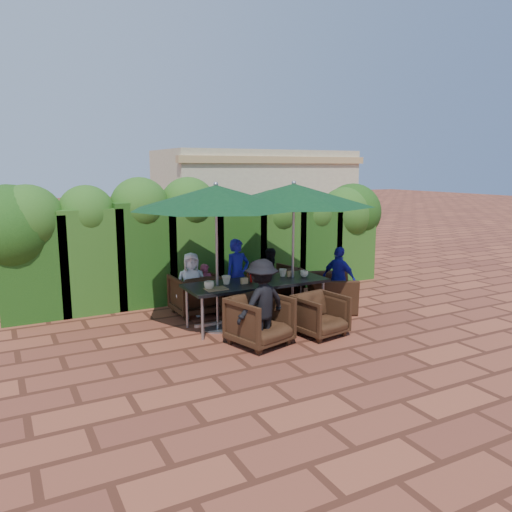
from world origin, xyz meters
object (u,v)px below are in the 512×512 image
chair_far_left (195,292)px  chair_near_left (260,318)px  umbrella_left (216,197)px  chair_near_right (321,313)px  chair_far_mid (238,292)px  chair_end_right (330,287)px  umbrella_right (294,195)px  dining_table (257,286)px  chair_far_right (276,283)px

chair_far_left → chair_near_left: 2.02m
umbrella_left → chair_far_left: size_ratio=3.36×
umbrella_left → chair_near_right: 2.51m
chair_far_mid → chair_end_right: 1.75m
chair_far_mid → chair_far_left: bearing=-26.2°
umbrella_right → chair_near_left: size_ratio=3.34×
umbrella_right → chair_near_left: bearing=-141.0°
umbrella_right → chair_far_mid: 2.18m
dining_table → umbrella_right: (0.73, 0.01, 1.54)m
chair_far_mid → chair_end_right: chair_end_right is taller
chair_far_mid → chair_near_left: chair_near_left is taller
chair_near_left → chair_near_right: bearing=-19.7°
chair_near_left → chair_end_right: size_ratio=0.82×
umbrella_left → chair_near_left: (0.30, -0.94, -1.80)m
chair_far_right → chair_near_right: size_ratio=1.11×
chair_far_left → chair_far_mid: size_ratio=1.18×
dining_table → umbrella_right: bearing=0.6°
umbrella_right → chair_near_right: bearing=-95.8°
umbrella_left → chair_end_right: umbrella_left is taller
umbrella_left → chair_far_left: (0.01, 1.06, -1.80)m
umbrella_left → chair_near_left: umbrella_left is taller
chair_near_right → umbrella_right: bearing=74.8°
umbrella_left → chair_far_mid: size_ratio=3.97×
umbrella_left → chair_far_mid: (0.84, 0.94, -1.86)m
umbrella_right → chair_end_right: umbrella_right is taller
chair_near_right → chair_far_left: bearing=114.1°
umbrella_left → chair_far_mid: bearing=48.4°
umbrella_left → chair_far_left: bearing=89.7°
chair_near_left → umbrella_right: bearing=23.2°
chair_near_left → chair_end_right: bearing=11.2°
chair_end_right → chair_far_mid: bearing=86.1°
umbrella_left → chair_near_right: (1.37, -1.01, -1.85)m
umbrella_left → chair_far_right: size_ratio=3.40×
chair_far_left → chair_near_left: chair_near_left is taller
chair_near_left → chair_end_right: (2.08, 1.06, 0.03)m
umbrella_right → chair_near_right: 2.11m
chair_far_right → chair_near_right: bearing=70.2°
chair_far_right → chair_near_left: 2.41m
chair_far_right → chair_end_right: size_ratio=0.80×
dining_table → chair_far_mid: (0.10, 0.94, -0.33)m
chair_far_right → chair_far_mid: bearing=-5.5°
umbrella_left → umbrella_right: size_ratio=0.99×
chair_far_mid → chair_far_right: size_ratio=0.86×
dining_table → chair_near_left: 1.08m
dining_table → chair_end_right: size_ratio=2.45×
chair_near_left → chair_end_right: 2.33m
chair_far_right → chair_near_right: chair_far_right is taller
umbrella_left → chair_far_mid: umbrella_left is taller
chair_far_left → chair_near_right: size_ratio=1.12×
umbrella_right → chair_far_mid: (-0.64, 0.93, -1.86)m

